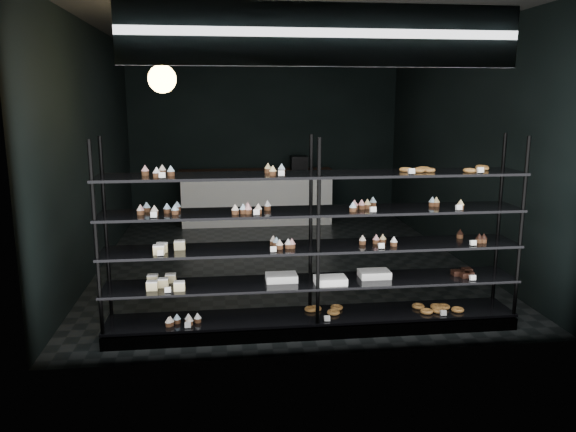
# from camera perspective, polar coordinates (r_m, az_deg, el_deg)

# --- Properties ---
(room) EXTENTS (5.01, 6.01, 3.20)m
(room) POSITION_cam_1_polar(r_m,az_deg,el_deg) (7.66, -0.53, 6.99)
(room) COLOR black
(room) RESTS_ON ground
(display_shelf) EXTENTS (4.00, 0.50, 1.91)m
(display_shelf) POSITION_cam_1_polar(r_m,az_deg,el_deg) (5.45, 2.44, -5.42)
(display_shelf) COLOR black
(display_shelf) RESTS_ON room
(signage) EXTENTS (3.30, 0.05, 0.50)m
(signage) POSITION_cam_1_polar(r_m,az_deg,el_deg) (4.76, 3.62, 17.91)
(signage) COLOR #0F0D41
(signage) RESTS_ON room
(pendant_lamp) EXTENTS (0.29, 0.29, 0.88)m
(pendant_lamp) POSITION_cam_1_polar(r_m,az_deg,el_deg) (6.22, -12.67, 13.45)
(pendant_lamp) COLOR black
(pendant_lamp) RESTS_ON room
(service_counter) EXTENTS (2.79, 0.65, 1.23)m
(service_counter) POSITION_cam_1_polar(r_m,az_deg,el_deg) (10.26, -3.14, 2.01)
(service_counter) COLOR white
(service_counter) RESTS_ON room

